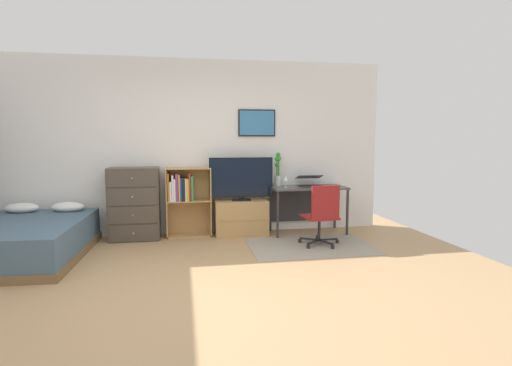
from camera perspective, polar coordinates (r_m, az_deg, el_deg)
ground_plane at (r=4.28m, az=-8.02°, el=-14.18°), size 7.20×7.20×0.00m
wall_back_with_posters at (r=6.44m, az=-9.02°, el=4.95°), size 6.12×0.09×2.70m
area_rug at (r=5.77m, az=7.69°, el=-8.72°), size 1.70×1.20×0.01m
bed at (r=5.86m, az=-29.56°, el=-6.91°), size 1.46×2.03×0.59m
dresser at (r=6.27m, az=-16.64°, el=-2.78°), size 0.72×0.46×1.07m
bookshelf at (r=6.29m, az=-9.90°, el=-1.80°), size 0.67×0.30×1.05m
tv_stand at (r=6.36m, az=-2.09°, el=-4.82°), size 0.81×0.41×0.54m
television at (r=6.25m, az=-2.08°, el=0.59°), size 0.98×0.16×0.66m
desk at (r=6.52m, az=7.09°, el=-1.62°), size 1.16×0.58×0.74m
office_chair at (r=5.70m, az=9.21°, el=-4.26°), size 0.57×0.58×0.86m
laptop at (r=6.50m, az=7.63°, el=0.17°), size 0.41×0.44×0.17m
computer_mouse at (r=6.46m, az=10.48°, el=-0.38°), size 0.06×0.10×0.03m
bamboo_vase at (r=6.47m, az=3.07°, el=2.02°), size 0.11×0.11×0.53m
wine_glass at (r=6.26m, az=4.18°, el=0.59°), size 0.07×0.07×0.18m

